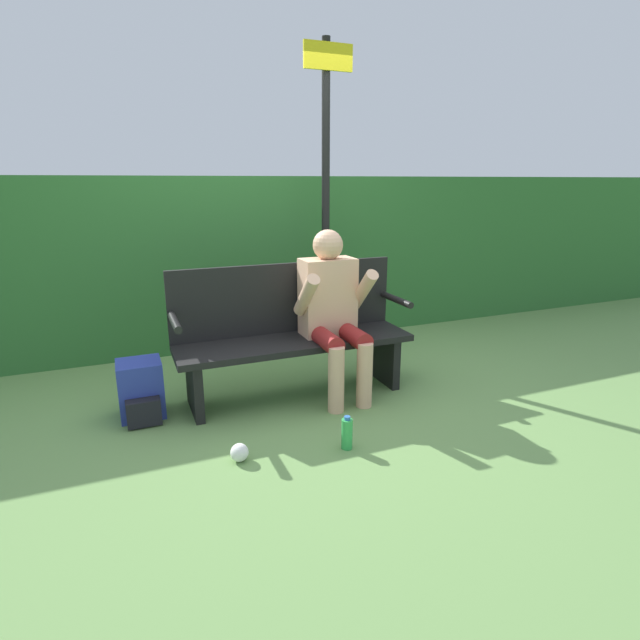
{
  "coord_description": "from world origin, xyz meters",
  "views": [
    {
      "loc": [
        -1.12,
        -3.2,
        1.52
      ],
      "look_at": [
        0.15,
        -0.1,
        0.58
      ],
      "focal_mm": 28.0,
      "sensor_mm": 36.0,
      "label": 1
    }
  ],
  "objects_px": {
    "signpost": "(326,185)",
    "parked_car": "(371,213)",
    "park_bench": "(292,332)",
    "backpack": "(141,391)",
    "water_bottle": "(347,433)",
    "person_seated": "(333,307)"
  },
  "relations": [
    {
      "from": "park_bench",
      "to": "signpost",
      "type": "distance_m",
      "value": 1.45
    },
    {
      "from": "person_seated",
      "to": "water_bottle",
      "type": "xyz_separation_m",
      "value": [
        -0.25,
        -0.78,
        -0.56
      ]
    },
    {
      "from": "park_bench",
      "to": "parked_car",
      "type": "height_order",
      "value": "parked_car"
    },
    {
      "from": "person_seated",
      "to": "signpost",
      "type": "bearing_deg",
      "value": 69.91
    },
    {
      "from": "water_bottle",
      "to": "signpost",
      "type": "xyz_separation_m",
      "value": [
        0.59,
        1.72,
        1.39
      ]
    },
    {
      "from": "water_bottle",
      "to": "parked_car",
      "type": "distance_m",
      "value": 12.15
    },
    {
      "from": "water_bottle",
      "to": "signpost",
      "type": "relative_size",
      "value": 0.08
    },
    {
      "from": "backpack",
      "to": "water_bottle",
      "type": "height_order",
      "value": "backpack"
    },
    {
      "from": "backpack",
      "to": "parked_car",
      "type": "distance_m",
      "value": 11.96
    },
    {
      "from": "signpost",
      "to": "parked_car",
      "type": "xyz_separation_m",
      "value": [
        5.21,
        8.94,
        -0.87
      ]
    },
    {
      "from": "person_seated",
      "to": "backpack",
      "type": "relative_size",
      "value": 3.13
    },
    {
      "from": "signpost",
      "to": "parked_car",
      "type": "bearing_deg",
      "value": 59.8
    },
    {
      "from": "backpack",
      "to": "water_bottle",
      "type": "bearing_deg",
      "value": -39.55
    },
    {
      "from": "backpack",
      "to": "signpost",
      "type": "distance_m",
      "value": 2.28
    },
    {
      "from": "backpack",
      "to": "parked_car",
      "type": "bearing_deg",
      "value": 54.86
    },
    {
      "from": "park_bench",
      "to": "person_seated",
      "type": "height_order",
      "value": "person_seated"
    },
    {
      "from": "parked_car",
      "to": "backpack",
      "type": "bearing_deg",
      "value": -107.82
    },
    {
      "from": "person_seated",
      "to": "water_bottle",
      "type": "bearing_deg",
      "value": -107.53
    },
    {
      "from": "parked_car",
      "to": "water_bottle",
      "type": "bearing_deg",
      "value": -101.2
    },
    {
      "from": "backpack",
      "to": "signpost",
      "type": "height_order",
      "value": "signpost"
    },
    {
      "from": "backpack",
      "to": "signpost",
      "type": "relative_size",
      "value": 0.14
    },
    {
      "from": "person_seated",
      "to": "parked_car",
      "type": "bearing_deg",
      "value": 60.69
    }
  ]
}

